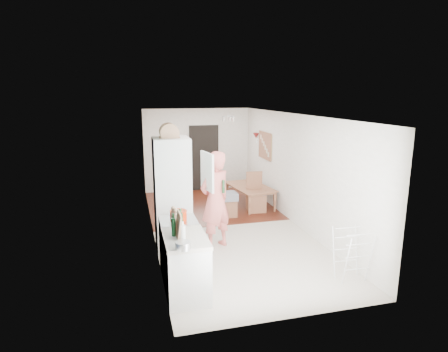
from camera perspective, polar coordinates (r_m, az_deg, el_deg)
name	(u,v)px	position (r m, az deg, el deg)	size (l,w,h in m)	color
room_shell	(227,174)	(8.04, 0.46, 0.37)	(3.20, 7.00, 2.50)	white
floor	(227,228)	(8.39, 0.44, -8.00)	(3.20, 7.00, 0.01)	#C1B4A5
wood_floor_overlay	(209,205)	(10.10, -2.26, -4.40)	(3.20, 3.30, 0.01)	#611C12
sage_wall_panel	(159,167)	(5.72, -9.84, 1.32)	(0.02, 3.00, 1.30)	slate
tile_splashback	(165,223)	(5.37, -9.02, -7.13)	(0.02, 1.90, 0.50)	black
doorway_recess	(204,158)	(11.46, -3.05, 2.74)	(0.90, 0.04, 2.00)	black
base_cabinet	(186,268)	(5.68, -5.82, -13.78)	(0.60, 0.90, 0.86)	silver
worktop	(185,239)	(5.50, -5.92, -9.48)	(0.62, 0.92, 0.06)	beige
range_cooker	(179,247)	(6.36, -6.87, -10.76)	(0.60, 0.60, 0.88)	silver
cooker_top	(178,221)	(6.19, -6.98, -6.85)	(0.60, 0.60, 0.04)	#B4B4B6
fridge_housing	(172,195)	(7.11, -7.86, -2.83)	(0.66, 0.66, 2.15)	silver
fridge_door	(207,171)	(6.80, -2.58, 0.69)	(0.56, 0.04, 0.70)	silver
fridge_interior	(188,169)	(7.04, -5.47, 1.05)	(0.02, 0.52, 0.66)	white
pinboard	(265,146)	(10.25, 6.30, 4.64)	(0.03, 0.90, 0.70)	tan
pinboard_frame	(265,146)	(10.25, 6.22, 4.63)	(0.01, 0.94, 0.74)	#926141
wall_sconce	(256,136)	(10.82, 4.91, 6.14)	(0.18, 0.18, 0.16)	maroon
person	(215,192)	(7.09, -1.35, -2.40)	(0.82, 0.54, 2.23)	#D96860
dining_table	(251,197)	(9.97, 4.11, -3.28)	(1.32, 0.74, 0.46)	#926141
dining_chair	(256,192)	(9.45, 4.93, -2.51)	(0.42, 0.42, 1.00)	#926141
stool	(229,208)	(9.10, 0.72, -4.89)	(0.33, 0.33, 0.44)	#926141
grey_drape	(228,196)	(8.97, 0.67, -3.09)	(0.39, 0.39, 0.18)	slate
drying_rack	(352,255)	(6.40, 18.87, -11.35)	(0.44, 0.39, 0.85)	silver
bread_bin	(169,132)	(6.92, -8.38, 6.59)	(0.36, 0.34, 0.19)	tan
red_casserole	(178,216)	(6.14, -6.97, -6.00)	(0.28, 0.28, 0.16)	red
steel_pan	(183,245)	(5.06, -6.25, -10.48)	(0.21, 0.21, 0.10)	#B4B4B6
held_bottle	(223,187)	(7.00, -0.09, -1.61)	(0.05, 0.05, 0.24)	#16411E
bottle_a	(174,227)	(5.49, -7.69, -7.71)	(0.06, 0.06, 0.27)	#16411E
bottle_b	(181,223)	(5.62, -6.61, -7.09)	(0.07, 0.07, 0.29)	#16411E
bottle_c	(183,232)	(5.35, -6.34, -8.55)	(0.09, 0.09, 0.21)	silver
pepper_mill_front	(176,219)	(5.87, -7.34, -6.55)	(0.06, 0.06, 0.23)	tan
pepper_mill_back	(173,218)	(5.93, -7.71, -6.32)	(0.07, 0.07, 0.24)	tan
chopping_boards	(178,225)	(5.42, -6.98, -7.41)	(0.04, 0.27, 0.37)	tan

